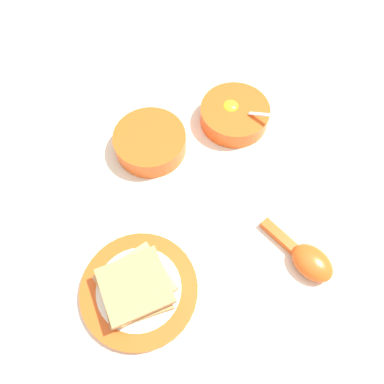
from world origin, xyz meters
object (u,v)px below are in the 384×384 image
toast_sandwich (135,286)px  toast_plate (139,290)px  egg_bowl (234,114)px  congee_bowl (150,142)px  soup_spoon (308,259)px

toast_sandwich → toast_plate: bearing=-94.3°
toast_plate → egg_bowl: bearing=-41.1°
toast_plate → congee_bowl: size_ratio=1.37×
egg_bowl → soup_spoon: 0.33m
soup_spoon → congee_bowl: congee_bowl is taller
egg_bowl → soup_spoon: bearing=-175.1°
egg_bowl → toast_sandwich: egg_bowl is taller
egg_bowl → congee_bowl: bearing=97.4°
soup_spoon → congee_bowl: size_ratio=1.03×
egg_bowl → toast_plate: 0.40m
congee_bowl → toast_sandwich: bearing=163.5°
soup_spoon → toast_sandwich: bearing=85.0°
toast_plate → soup_spoon: size_ratio=1.34×
toast_plate → soup_spoon: soup_spoon is taller
egg_bowl → congee_bowl: egg_bowl is taller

